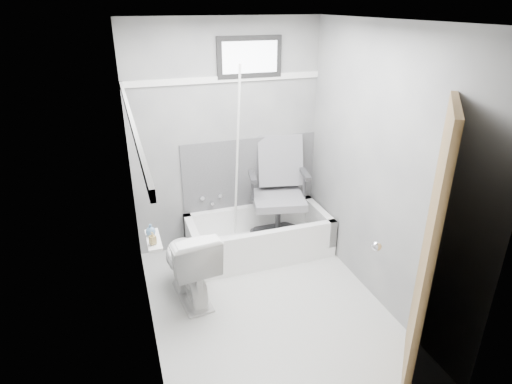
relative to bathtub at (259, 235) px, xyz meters
name	(u,v)px	position (x,y,z in m)	size (l,w,h in m)	color
floor	(269,309)	(-0.23, -0.93, -0.21)	(2.60, 2.60, 0.00)	silver
ceiling	(273,21)	(-0.23, -0.93, 2.19)	(2.60, 2.60, 0.00)	silver
wall_back	(227,139)	(-0.23, 0.37, 0.99)	(2.00, 0.02, 2.40)	slate
wall_front	(358,280)	(-0.23, -2.23, 0.99)	(2.00, 0.02, 2.40)	slate
wall_left	(139,204)	(-1.23, -0.93, 0.99)	(0.02, 2.60, 2.40)	slate
wall_right	(380,171)	(0.77, -0.93, 0.99)	(0.02, 2.60, 2.40)	slate
bathtub	(259,235)	(0.00, 0.00, 0.00)	(1.50, 0.70, 0.42)	white
office_chair	(279,192)	(0.23, 0.03, 0.46)	(0.63, 0.63, 1.10)	#5E5D62
toilet	(189,263)	(-0.85, -0.53, 0.16)	(0.42, 0.75, 0.74)	white
door	(494,274)	(0.75, -2.21, 0.79)	(0.78, 0.78, 2.00)	brown
window	(249,57)	(0.02, 0.36, 1.81)	(0.66, 0.04, 0.40)	black
backerboard	(250,173)	(0.02, 0.36, 0.59)	(1.50, 0.02, 0.78)	#4C4C4F
trim_back	(225,79)	(-0.23, 0.36, 1.61)	(2.00, 0.02, 0.06)	white
trim_left	(131,118)	(-1.22, -0.93, 1.61)	(0.02, 2.60, 0.06)	white
pole	(237,160)	(-0.19, 0.13, 0.84)	(0.02, 0.02, 1.95)	silver
shelf	(154,240)	(-1.16, -0.95, 0.69)	(0.10, 0.32, 0.03)	silver
soap_bottle_a	(152,238)	(-1.17, -1.03, 0.76)	(0.04, 0.04, 0.09)	#A38C51
soap_bottle_b	(150,230)	(-1.17, -0.89, 0.75)	(0.07, 0.07, 0.09)	slate
faucet	(211,200)	(-0.43, 0.34, 0.34)	(0.26, 0.10, 0.16)	silver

